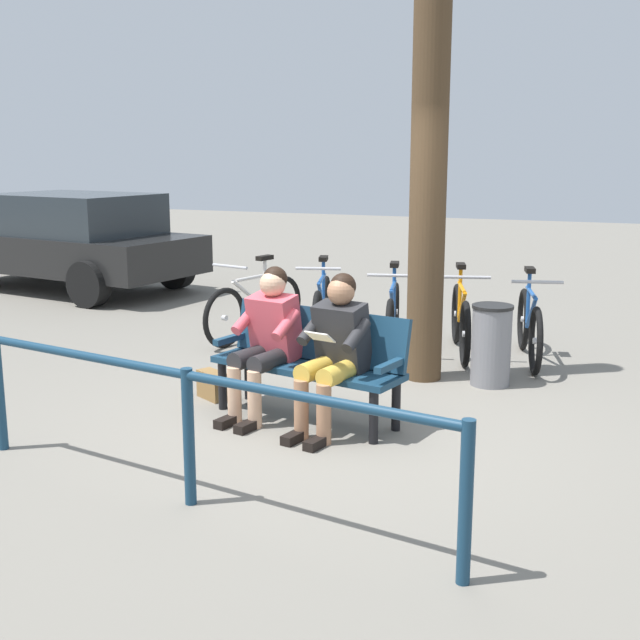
# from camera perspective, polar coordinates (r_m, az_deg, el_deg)

# --- Properties ---
(ground_plane) EXTENTS (40.00, 40.00, 0.00)m
(ground_plane) POSITION_cam_1_polar(r_m,az_deg,el_deg) (6.31, 0.64, -7.53)
(ground_plane) COLOR slate
(bench) EXTENTS (1.66, 0.79, 0.87)m
(bench) POSITION_cam_1_polar(r_m,az_deg,el_deg) (6.39, -0.61, -2.53)
(bench) COLOR navy
(bench) RESTS_ON ground
(person_reading) EXTENTS (0.54, 0.82, 1.20)m
(person_reading) POSITION_cam_1_polar(r_m,az_deg,el_deg) (6.04, 1.04, -1.82)
(person_reading) COLOR #262628
(person_reading) RESTS_ON ground
(person_companion) EXTENTS (0.54, 0.82, 1.20)m
(person_companion) POSITION_cam_1_polar(r_m,az_deg,el_deg) (6.40, -3.77, -1.06)
(person_companion) COLOR #D84C59
(person_companion) RESTS_ON ground
(handbag) EXTENTS (0.33, 0.27, 0.24)m
(handbag) POSITION_cam_1_polar(r_m,az_deg,el_deg) (7.02, -7.62, -4.59)
(handbag) COLOR olive
(handbag) RESTS_ON ground
(tree_trunk) EXTENTS (0.33, 0.33, 3.89)m
(tree_trunk) POSITION_cam_1_polar(r_m,az_deg,el_deg) (7.37, 7.70, 10.62)
(tree_trunk) COLOR #4C3823
(tree_trunk) RESTS_ON ground
(litter_bin) EXTENTS (0.37, 0.37, 0.74)m
(litter_bin) POSITION_cam_1_polar(r_m,az_deg,el_deg) (7.46, 12.03, -1.74)
(litter_bin) COLOR slate
(litter_bin) RESTS_ON ground
(bicycle_green) EXTENTS (0.58, 1.64, 0.94)m
(bicycle_green) POSITION_cam_1_polar(r_m,az_deg,el_deg) (8.40, 14.60, -0.44)
(bicycle_green) COLOR black
(bicycle_green) RESTS_ON ground
(bicycle_blue) EXTENTS (0.63, 1.62, 0.94)m
(bicycle_blue) POSITION_cam_1_polar(r_m,az_deg,el_deg) (8.54, 9.93, -0.03)
(bicycle_blue) COLOR black
(bicycle_blue) RESTS_ON ground
(bicycle_purple) EXTENTS (0.56, 1.65, 0.94)m
(bicycle_purple) POSITION_cam_1_polar(r_m,az_deg,el_deg) (8.56, 5.16, 0.13)
(bicycle_purple) COLOR black
(bicycle_purple) RESTS_ON ground
(bicycle_red) EXTENTS (0.62, 1.63, 0.94)m
(bicycle_red) POSITION_cam_1_polar(r_m,az_deg,el_deg) (9.00, 0.13, 0.75)
(bicycle_red) COLOR black
(bicycle_red) RESTS_ON ground
(bicycle_black) EXTENTS (0.56, 1.65, 0.94)m
(bicycle_black) POSITION_cam_1_polar(r_m,az_deg,el_deg) (9.12, -4.62, 0.86)
(bicycle_black) COLOR black
(bicycle_black) RESTS_ON ground
(railing_fence) EXTENTS (3.52, 0.65, 0.85)m
(railing_fence) POSITION_cam_1_polar(r_m,az_deg,el_deg) (4.85, -9.35, -6.19)
(railing_fence) COLOR navy
(railing_fence) RESTS_ON ground
(parked_car) EXTENTS (4.42, 2.49, 1.47)m
(parked_car) POSITION_cam_1_polar(r_m,az_deg,el_deg) (12.90, -17.30, 5.46)
(parked_car) COLOR black
(parked_car) RESTS_ON ground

